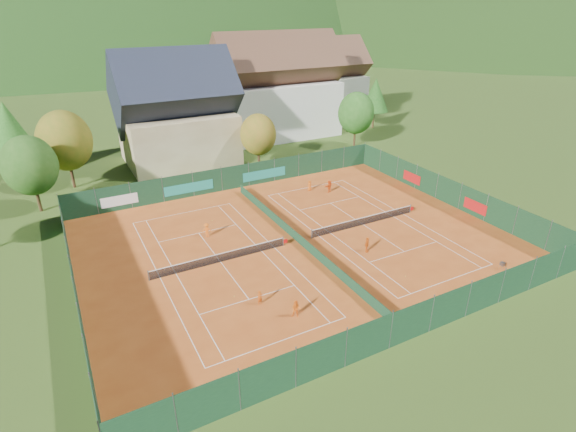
# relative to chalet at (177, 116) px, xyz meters

# --- Properties ---
(ground) EXTENTS (600.00, 600.00, 0.00)m
(ground) POSITION_rel_chalet_xyz_m (3.00, -30.00, -6.64)
(ground) COLOR #304B17
(ground) RESTS_ON ground
(clay_pad) EXTENTS (40.00, 32.00, 0.01)m
(clay_pad) POSITION_rel_chalet_xyz_m (3.00, -30.00, -6.62)
(clay_pad) COLOR #B24D1A
(clay_pad) RESTS_ON ground
(court_markings_left) EXTENTS (11.03, 23.83, 0.00)m
(court_markings_left) POSITION_rel_chalet_xyz_m (-5.00, -30.00, -6.61)
(court_markings_left) COLOR white
(court_markings_left) RESTS_ON ground
(court_markings_right) EXTENTS (11.03, 23.83, 0.00)m
(court_markings_right) POSITION_rel_chalet_xyz_m (11.00, -30.00, -6.61)
(court_markings_right) COLOR white
(court_markings_right) RESTS_ON ground
(tennis_net_left) EXTENTS (13.30, 0.10, 1.02)m
(tennis_net_left) POSITION_rel_chalet_xyz_m (-4.85, -30.00, -6.12)
(tennis_net_left) COLOR #59595B
(tennis_net_left) RESTS_ON ground
(tennis_net_right) EXTENTS (13.30, 0.10, 1.02)m
(tennis_net_right) POSITION_rel_chalet_xyz_m (11.15, -30.00, -6.12)
(tennis_net_right) COLOR #59595B
(tennis_net_right) RESTS_ON ground
(court_divider) EXTENTS (0.03, 28.80, 1.00)m
(court_divider) POSITION_rel_chalet_xyz_m (3.00, -30.00, -6.12)
(court_divider) COLOR #143721
(court_divider) RESTS_ON ground
(fence_north) EXTENTS (40.00, 0.10, 3.00)m
(fence_north) POSITION_rel_chalet_xyz_m (2.54, -14.01, -5.16)
(fence_north) COLOR #13351F
(fence_north) RESTS_ON ground
(fence_south) EXTENTS (40.00, 0.04, 3.00)m
(fence_south) POSITION_rel_chalet_xyz_m (3.00, -46.00, -5.12)
(fence_south) COLOR #14371F
(fence_south) RESTS_ON ground
(fence_west) EXTENTS (0.04, 32.00, 3.00)m
(fence_west) POSITION_rel_chalet_xyz_m (-17.00, -30.00, -5.12)
(fence_west) COLOR #153B24
(fence_west) RESTS_ON ground
(fence_east) EXTENTS (0.09, 32.00, 3.00)m
(fence_east) POSITION_rel_chalet_xyz_m (23.00, -29.95, -5.14)
(fence_east) COLOR #12321A
(fence_east) RESTS_ON ground
(chalet) EXTENTS (16.20, 12.00, 16.00)m
(chalet) POSITION_rel_chalet_xyz_m (0.00, 0.00, 0.00)
(chalet) COLOR beige
(chalet) RESTS_ON ground
(hotel_block_a) EXTENTS (21.60, 11.00, 17.25)m
(hotel_block_a) POSITION_rel_chalet_xyz_m (19.00, 6.00, 0.76)
(hotel_block_a) COLOR silver
(hotel_block_a) RESTS_ON ground
(hotel_block_b) EXTENTS (17.28, 10.00, 15.50)m
(hotel_block_b) POSITION_rel_chalet_xyz_m (33.00, 14.00, -0.01)
(hotel_block_b) COLOR silver
(hotel_block_b) RESTS_ON ground
(tree_west_front) EXTENTS (5.72, 5.72, 8.69)m
(tree_west_front) POSITION_rel_chalet_xyz_m (-19.00, -10.00, -1.23)
(tree_west_front) COLOR #483419
(tree_west_front) RESTS_ON ground
(tree_west_mid) EXTENTS (6.44, 6.44, 9.78)m
(tree_west_mid) POSITION_rel_chalet_xyz_m (-15.00, -4.00, -0.56)
(tree_west_mid) COLOR #462D19
(tree_west_mid) RESTS_ON ground
(tree_west_back) EXTENTS (5.60, 5.60, 10.00)m
(tree_west_back) POSITION_rel_chalet_xyz_m (-21.00, 4.00, 0.11)
(tree_west_back) COLOR #492A1A
(tree_west_back) RESTS_ON ground
(tree_center) EXTENTS (5.01, 5.01, 7.60)m
(tree_center) POSITION_rel_chalet_xyz_m (9.00, -8.00, -1.91)
(tree_center) COLOR #4D301B
(tree_center) RESTS_ON ground
(tree_east_front) EXTENTS (5.72, 5.72, 8.69)m
(tree_east_front) POSITION_rel_chalet_xyz_m (27.00, -6.00, -1.23)
(tree_east_front) COLOR #4C351B
(tree_east_front) RESTS_ON ground
(tree_east_mid) EXTENTS (5.04, 5.04, 9.00)m
(tree_east_mid) POSITION_rel_chalet_xyz_m (37.00, 2.00, -0.56)
(tree_east_mid) COLOR #4D371B
(tree_east_mid) RESTS_ON ground
(tree_east_back) EXTENTS (7.15, 7.15, 10.86)m
(tree_east_back) POSITION_rel_chalet_xyz_m (29.00, 10.00, 0.12)
(tree_east_back) COLOR #463119
(tree_east_back) RESTS_ON ground
(mountain_backdrop) EXTENTS (820.00, 530.00, 242.00)m
(mountain_backdrop) POSITION_rel_chalet_xyz_m (31.54, 203.48, -46.26)
(mountain_backdrop) COLOR black
(mountain_backdrop) RESTS_ON ground
(ball_hopper) EXTENTS (0.34, 0.34, 0.80)m
(ball_hopper) POSITION_rel_chalet_xyz_m (16.47, -42.82, -6.07)
(ball_hopper) COLOR slate
(ball_hopper) RESTS_ON ground
(loose_ball_0) EXTENTS (0.07, 0.07, 0.07)m
(loose_ball_0) POSITION_rel_chalet_xyz_m (-5.89, -35.48, -6.59)
(loose_ball_0) COLOR #CCD833
(loose_ball_0) RESTS_ON ground
(loose_ball_1) EXTENTS (0.07, 0.07, 0.07)m
(loose_ball_1) POSITION_rel_chalet_xyz_m (8.19, -39.72, -6.59)
(loose_ball_1) COLOR #CCD833
(loose_ball_1) RESTS_ON ground
(loose_ball_2) EXTENTS (0.07, 0.07, 0.07)m
(loose_ball_2) POSITION_rel_chalet_xyz_m (5.26, -23.36, -6.59)
(loose_ball_2) COLOR #CCD833
(loose_ball_2) RESTS_ON ground
(loose_ball_3) EXTENTS (0.07, 0.07, 0.07)m
(loose_ball_3) POSITION_rel_chalet_xyz_m (-2.81, -21.51, -6.59)
(loose_ball_3) COLOR #CCD833
(loose_ball_3) RESTS_ON ground
(loose_ball_4) EXTENTS (0.07, 0.07, 0.07)m
(loose_ball_4) POSITION_rel_chalet_xyz_m (15.97, -30.28, -6.59)
(loose_ball_4) COLOR #CCD833
(loose_ball_4) RESTS_ON ground
(player_left_near) EXTENTS (0.53, 0.42, 1.28)m
(player_left_near) POSITION_rel_chalet_xyz_m (-4.50, -37.40, -5.99)
(player_left_near) COLOR #D35612
(player_left_near) RESTS_ON ground
(player_left_mid) EXTENTS (0.89, 0.86, 1.45)m
(player_left_mid) POSITION_rel_chalet_xyz_m (-2.77, -40.07, -5.90)
(player_left_mid) COLOR orange
(player_left_mid) RESTS_ON ground
(player_left_far) EXTENTS (1.09, 0.83, 1.49)m
(player_left_far) POSITION_rel_chalet_xyz_m (-4.46, -24.71, -5.88)
(player_left_far) COLOR orange
(player_left_far) RESTS_ON ground
(player_right_near) EXTENTS (0.92, 0.90, 1.56)m
(player_right_near) POSITION_rel_chalet_xyz_m (7.80, -34.73, -5.85)
(player_right_near) COLOR orange
(player_right_near) RESTS_ON ground
(player_right_far_a) EXTENTS (0.72, 0.55, 1.33)m
(player_right_far_a) POSITION_rel_chalet_xyz_m (10.83, -19.05, -5.96)
(player_right_far_a) COLOR #CD5912
(player_right_far_a) RESTS_ON ground
(player_right_far_b) EXTENTS (1.52, 1.00, 1.57)m
(player_right_far_b) POSITION_rel_chalet_xyz_m (12.72, -20.61, -5.84)
(player_right_far_b) COLOR #F65A15
(player_right_far_b) RESTS_ON ground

